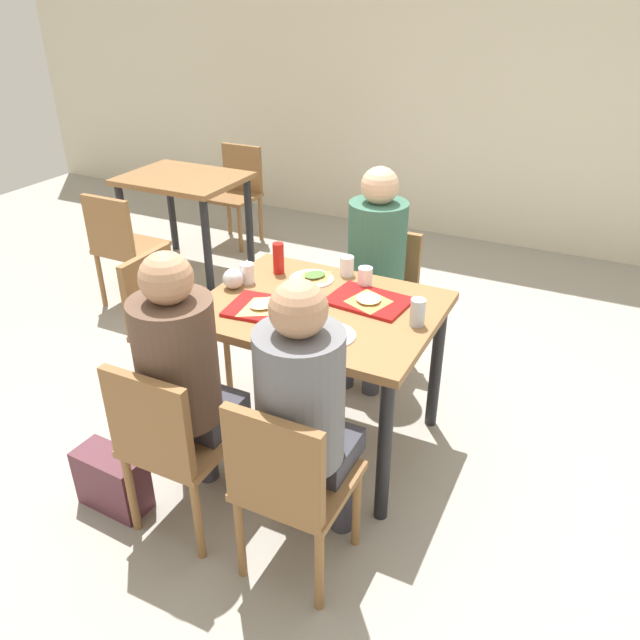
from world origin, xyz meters
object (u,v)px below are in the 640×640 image
(chair_left_end, at_px, (167,318))
(person_far_side, at_px, (374,261))
(person_in_red, at_px, (184,370))
(background_chair_near, at_px, (122,243))
(background_table, at_px, (184,193))
(soda_can, at_px, (418,312))
(paper_plate_near_edge, at_px, (330,335))
(plastic_cup_b, at_px, (287,332))
(pizza_slice_b, at_px, (369,300))
(plastic_cup_c, at_px, (247,273))
(main_table, at_px, (320,325))
(plastic_cup_a, at_px, (347,266))
(chair_near_right, at_px, (288,482))
(pizza_slice_c, at_px, (315,276))
(person_in_brown_jacket, at_px, (305,406))
(chair_near_left, at_px, (169,439))
(tray_red_far, at_px, (369,301))
(paper_plate_center, at_px, (312,279))
(chair_far_side, at_px, (381,292))
(handbag, at_px, (112,480))
(pizza_slice_a, at_px, (267,304))
(foil_bundle, at_px, (233,279))
(condiment_bottle, at_px, (278,258))
(tray_red_near, at_px, (268,309))
(background_chair_far, at_px, (237,187))

(chair_left_end, bearing_deg, person_far_side, 35.98)
(person_in_red, xyz_separation_m, person_far_side, (0.27, 1.34, 0.00))
(background_chair_near, bearing_deg, background_table, 90.00)
(soda_can, bearing_deg, paper_plate_near_edge, -139.23)
(plastic_cup_b, bearing_deg, pizza_slice_b, 70.11)
(person_far_side, height_order, plastic_cup_c, person_far_side)
(main_table, distance_m, plastic_cup_a, 0.39)
(chair_near_right, height_order, pizza_slice_c, chair_near_right)
(chair_near_right, relative_size, person_in_brown_jacket, 0.67)
(chair_near_left, relative_size, person_far_side, 0.67)
(background_chair_near, bearing_deg, tray_red_far, -16.23)
(tray_red_far, distance_m, paper_plate_center, 0.37)
(plastic_cup_c, bearing_deg, paper_plate_near_edge, -26.70)
(chair_far_side, bearing_deg, chair_left_end, -138.73)
(main_table, xyz_separation_m, person_in_brown_jacket, (0.27, -0.67, 0.07))
(soda_can, height_order, handbag, soda_can)
(chair_near_right, xyz_separation_m, pizza_slice_a, (-0.47, 0.67, 0.31))
(chair_left_end, bearing_deg, person_in_red, -45.71)
(pizza_slice_b, height_order, background_chair_near, background_chair_near)
(soda_can, bearing_deg, foil_bundle, -177.34)
(chair_far_side, distance_m, background_table, 2.01)
(chair_left_end, bearing_deg, condiment_bottle, 22.22)
(chair_near_left, xyz_separation_m, soda_can, (0.73, 0.83, 0.35))
(chair_near_left, relative_size, chair_near_right, 1.00)
(person_in_brown_jacket, bearing_deg, plastic_cup_a, 106.01)
(chair_near_left, height_order, soda_can, soda_can)
(person_in_red, relative_size, tray_red_far, 3.46)
(chair_left_end, bearing_deg, plastic_cup_c, 7.39)
(pizza_slice_c, distance_m, background_table, 2.14)
(chair_far_side, bearing_deg, paper_plate_center, -105.66)
(tray_red_near, bearing_deg, handbag, -122.49)
(person_in_brown_jacket, height_order, pizza_slice_b, person_in_brown_jacket)
(foil_bundle, bearing_deg, person_in_brown_jacket, -41.75)
(pizza_slice_b, xyz_separation_m, condiment_bottle, (-0.55, 0.13, 0.06))
(foil_bundle, xyz_separation_m, background_chair_near, (-1.44, 0.76, -0.33))
(pizza_slice_b, distance_m, handbag, 1.40)
(pizza_slice_a, distance_m, background_chair_near, 1.93)
(background_chair_near, bearing_deg, condiment_bottle, -17.93)
(paper_plate_near_edge, distance_m, background_chair_far, 3.20)
(person_far_side, relative_size, background_chair_near, 1.49)
(background_table, bearing_deg, paper_plate_near_edge, -39.60)
(person_in_brown_jacket, distance_m, plastic_cup_a, 1.08)
(background_table, bearing_deg, tray_red_far, -32.75)
(soda_can, bearing_deg, paper_plate_center, 161.04)
(tray_red_far, xyz_separation_m, paper_plate_center, (-0.35, 0.11, -0.00))
(background_table, distance_m, background_chair_near, 0.75)
(person_far_side, relative_size, background_chair_far, 1.49)
(pizza_slice_a, distance_m, plastic_cup_c, 0.31)
(person_in_red, height_order, paper_plate_near_edge, person_in_red)
(background_chair_near, bearing_deg, tray_red_near, -27.34)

